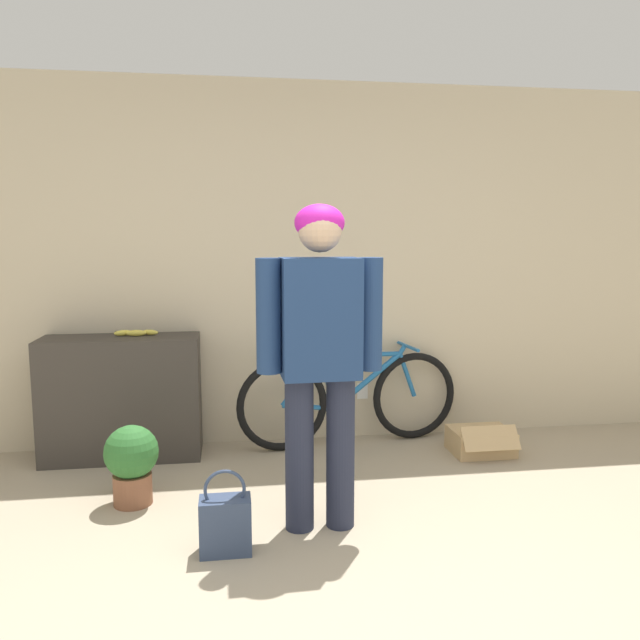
# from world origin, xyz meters

# --- Properties ---
(wall_back) EXTENTS (8.00, 0.07, 2.60)m
(wall_back) POSITION_xyz_m (0.00, 2.52, 1.30)
(wall_back) COLOR beige
(wall_back) RESTS_ON ground_plane
(side_shelf) EXTENTS (1.05, 0.38, 0.84)m
(side_shelf) POSITION_xyz_m (-1.17, 2.28, 0.42)
(side_shelf) COLOR #38332D
(side_shelf) RESTS_ON ground_plane
(person) EXTENTS (0.64, 0.26, 1.67)m
(person) POSITION_xyz_m (0.01, 1.05, 0.99)
(person) COLOR #23283D
(person) RESTS_ON ground_plane
(bicycle) EXTENTS (1.66, 0.46, 0.73)m
(bicycle) POSITION_xyz_m (0.42, 2.32, 0.35)
(bicycle) COLOR black
(bicycle) RESTS_ON ground_plane
(banana) EXTENTS (0.31, 0.09, 0.04)m
(banana) POSITION_xyz_m (-1.07, 2.32, 0.86)
(banana) COLOR #EAD64C
(banana) RESTS_ON side_shelf
(handbag) EXTENTS (0.25, 0.14, 0.42)m
(handbag) POSITION_xyz_m (-0.47, 0.85, 0.15)
(handbag) COLOR #334260
(handbag) RESTS_ON ground_plane
(cardboard_box) EXTENTS (0.41, 0.39, 0.23)m
(cardboard_box) POSITION_xyz_m (1.29, 2.00, 0.09)
(cardboard_box) COLOR tan
(cardboard_box) RESTS_ON ground_plane
(potted_plant) EXTENTS (0.30, 0.30, 0.46)m
(potted_plant) POSITION_xyz_m (-1.00, 1.48, 0.26)
(potted_plant) COLOR brown
(potted_plant) RESTS_ON ground_plane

